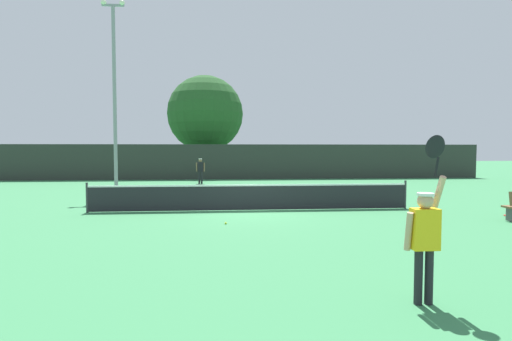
{
  "coord_description": "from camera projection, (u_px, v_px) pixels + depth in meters",
  "views": [
    {
      "loc": [
        -1.08,
        -14.61,
        2.24
      ],
      "look_at": [
        0.55,
        4.49,
        1.24
      ],
      "focal_mm": 28.13,
      "sensor_mm": 36.0,
      "label": 1
    }
  ],
  "objects": [
    {
      "name": "tennis_ball",
      "position": [
        226.0,
        223.0,
        12.02
      ],
      "size": [
        0.07,
        0.07,
        0.07
      ],
      "primitive_type": "sphere",
      "color": "#CCE033",
      "rests_on": "ground"
    },
    {
      "name": "parked_car_near",
      "position": [
        204.0,
        165.0,
        36.87
      ],
      "size": [
        2.3,
        4.36,
        1.69
      ],
      "rotation": [
        0.0,
        0.0,
        0.1
      ],
      "color": "#B7B7BC",
      "rests_on": "ground"
    },
    {
      "name": "player_serving",
      "position": [
        425.0,
        231.0,
        5.77
      ],
      "size": [
        0.68,
        0.39,
        2.46
      ],
      "color": "yellow",
      "rests_on": "ground"
    },
    {
      "name": "light_pole",
      "position": [
        114.0,
        86.0,
        20.33
      ],
      "size": [
        1.18,
        0.28,
        9.76
      ],
      "color": "gray",
      "rests_on": "ground"
    },
    {
      "name": "spare_racket",
      "position": [
        509.0,
        216.0,
        13.46
      ],
      "size": [
        0.28,
        0.52,
        0.04
      ],
      "color": "black",
      "rests_on": "ground"
    },
    {
      "name": "large_tree",
      "position": [
        205.0,
        114.0,
        34.56
      ],
      "size": [
        6.52,
        6.52,
        8.59
      ],
      "color": "brown",
      "rests_on": "ground"
    },
    {
      "name": "ground_plane",
      "position": [
        251.0,
        210.0,
        14.75
      ],
      "size": [
        120.0,
        120.0,
        0.0
      ],
      "primitive_type": "plane",
      "color": "#387F4C"
    },
    {
      "name": "parked_car_far",
      "position": [
        345.0,
        165.0,
        37.28
      ],
      "size": [
        2.17,
        4.31,
        1.69
      ],
      "rotation": [
        0.0,
        0.0,
        -0.07
      ],
      "color": "#B7B7BC",
      "rests_on": "ground"
    },
    {
      "name": "perimeter_fence",
      "position": [
        236.0,
        162.0,
        30.16
      ],
      "size": [
        38.01,
        0.12,
        2.63
      ],
      "primitive_type": "cube",
      "color": "#2D332D",
      "rests_on": "ground"
    },
    {
      "name": "parked_car_mid",
      "position": [
        256.0,
        165.0,
        38.06
      ],
      "size": [
        2.04,
        4.26,
        1.69
      ],
      "rotation": [
        0.0,
        0.0,
        0.03
      ],
      "color": "black",
      "rests_on": "ground"
    },
    {
      "name": "player_receiving",
      "position": [
        200.0,
        168.0,
        26.37
      ],
      "size": [
        0.57,
        0.24,
        1.64
      ],
      "rotation": [
        0.0,
        0.0,
        3.14
      ],
      "color": "black",
      "rests_on": "ground"
    },
    {
      "name": "tennis_net",
      "position": [
        251.0,
        197.0,
        14.72
      ],
      "size": [
        11.81,
        0.08,
        1.07
      ],
      "color": "#232328",
      "rests_on": "ground"
    }
  ]
}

